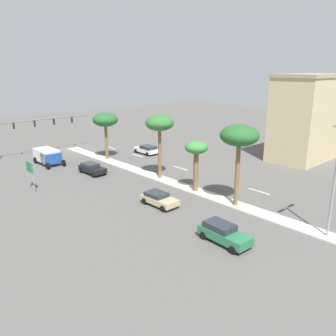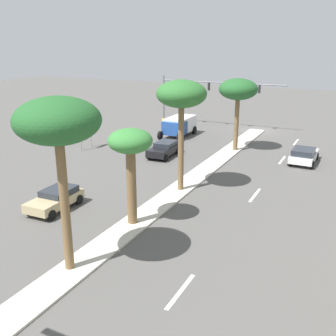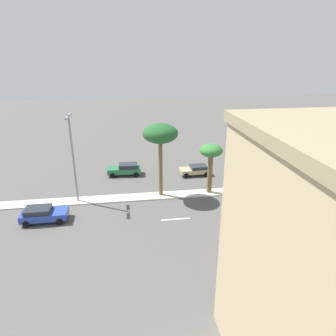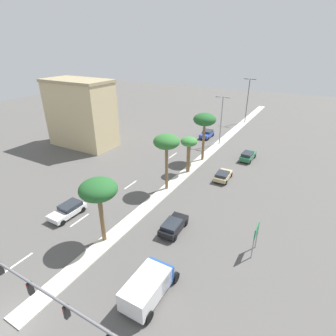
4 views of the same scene
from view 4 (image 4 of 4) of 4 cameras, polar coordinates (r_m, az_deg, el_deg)
ground_plane at (r=44.70m, az=5.97°, el=0.78°), size 160.00×160.00×0.00m
median_curb at (r=52.61m, az=10.10°, el=4.44°), size 1.80×82.63×0.12m
lane_stripe_outboard at (r=29.60m, az=-29.21°, el=-17.16°), size 0.20×2.80×0.01m
lane_stripe_left at (r=32.71m, az=-18.31°, el=-10.51°), size 0.20×2.80×0.01m
lane_stripe_mid at (r=38.55m, az=-7.96°, el=-3.55°), size 0.20×2.80×0.01m
lane_stripe_trailing at (r=47.99m, az=1.04°, el=2.70°), size 0.20×2.80×0.01m
directional_road_sign at (r=26.87m, az=18.34°, el=-13.00°), size 0.10×1.76×3.22m
commercial_building at (r=54.01m, az=-18.06°, el=11.02°), size 12.84×6.81×12.44m
palm_tree_right at (r=25.87m, az=-14.64°, el=-4.66°), size 3.66×3.66×6.89m
palm_tree_inboard at (r=34.28m, az=-0.31°, el=5.39°), size 3.42×3.42×7.76m
palm_tree_mid at (r=40.11m, az=4.48°, el=5.15°), size 2.51×2.51×5.62m
palm_tree_trailing at (r=44.22m, az=7.83°, el=10.04°), size 3.70×3.70×8.03m
street_lamp_right at (r=52.82m, az=11.34°, el=10.71°), size 2.90×0.24×9.25m
street_lamp_left at (r=69.66m, az=16.66°, el=14.21°), size 2.90×0.24×10.56m
sedan_black_center at (r=29.16m, az=1.13°, el=-12.14°), size 2.06×4.10×1.32m
sedan_blue_inboard at (r=57.76m, az=8.31°, el=7.21°), size 2.03×4.22×1.44m
sedan_white_trailing at (r=33.58m, az=-20.54°, el=-8.36°), size 2.14×4.31×1.37m
sedan_tan_right at (r=40.07m, az=11.65°, el=-1.56°), size 2.04×3.94×1.27m
sedan_green_far at (r=47.84m, az=16.67°, el=2.54°), size 2.02×4.36×1.50m
box_truck at (r=22.88m, az=-4.09°, el=-23.63°), size 2.58×5.32×2.12m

